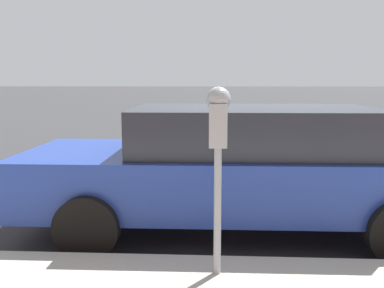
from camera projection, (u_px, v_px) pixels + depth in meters
ground_plane at (264, 206)px, 6.19m from camera, size 220.00×220.00×0.00m
parking_meter at (218, 133)px, 3.51m from camera, size 0.21×0.19×1.51m
car_blue at (241, 166)px, 5.12m from camera, size 2.13×4.80×1.43m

